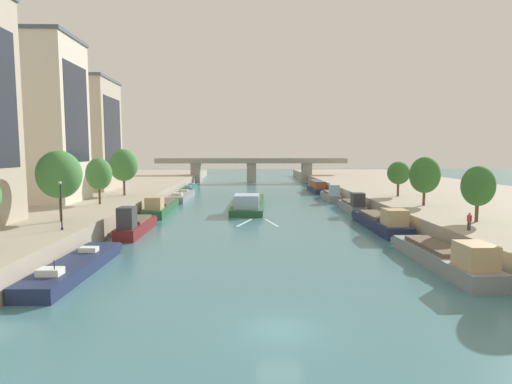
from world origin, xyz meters
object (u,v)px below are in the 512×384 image
at_px(moored_boat_left_far, 161,207).
at_px(tree_right_distant, 425,175).
at_px(tree_left_end_of_row, 99,174).
at_px(moored_boat_left_lone, 181,196).
at_px(moored_boat_right_midway, 381,222).
at_px(tree_right_end_of_row, 399,173).
at_px(moored_boat_right_near, 331,195).
at_px(person_on_quay, 469,220).
at_px(bridge_far, 251,167).
at_px(moored_boat_right_lone, 353,205).
at_px(moored_boat_left_upstream, 135,225).
at_px(moored_boat_right_gap_after, 317,187).
at_px(moored_boat_right_downstream, 444,257).
at_px(lamppost_left_bank, 61,203).
at_px(tree_left_second, 59,175).
at_px(moored_boat_left_gap_after, 75,266).
at_px(moored_boat_left_end, 190,188).
at_px(barge_midriver, 249,203).
at_px(tree_left_nearest, 124,165).
at_px(tree_right_nearest, 478,186).

xyz_separation_m(moored_boat_left_far, tree_right_distant, (36.72, -10.35, 5.46)).
bearing_deg(tree_left_end_of_row, moored_boat_left_far, 49.76).
height_order(moored_boat_left_lone, tree_left_end_of_row, tree_left_end_of_row).
relative_size(moored_boat_right_midway, tree_right_end_of_row, 2.72).
bearing_deg(moored_boat_right_near, person_on_quay, -84.96).
bearing_deg(bridge_far, person_on_quay, -78.28).
bearing_deg(person_on_quay, moored_boat_right_lone, 96.94).
height_order(moored_boat_left_upstream, moored_boat_right_gap_after, moored_boat_left_upstream).
xyz_separation_m(moored_boat_right_downstream, bridge_far, (-14.41, 93.03, 3.69)).
xyz_separation_m(moored_boat_left_far, moored_boat_right_near, (29.66, 15.09, 0.07)).
bearing_deg(lamppost_left_bank, tree_left_second, 114.40).
relative_size(moored_boat_right_downstream, person_on_quay, 9.03).
bearing_deg(moored_boat_left_gap_after, moored_boat_left_end, 89.94).
bearing_deg(barge_midriver, moored_boat_left_gap_after, -110.43).
relative_size(moored_boat_right_downstream, tree_left_nearest, 1.95).
height_order(moored_boat_right_gap_after, tree_left_nearest, tree_left_nearest).
height_order(tree_left_second, tree_left_nearest, tree_left_nearest).
bearing_deg(moored_boat_right_midway, moored_boat_left_lone, 131.77).
relative_size(moored_boat_right_midway, tree_left_nearest, 2.00).
relative_size(moored_boat_left_upstream, moored_boat_right_near, 0.98).
distance_m(moored_boat_right_midway, tree_right_distant, 9.89).
xyz_separation_m(moored_boat_left_end, moored_boat_right_gap_after, (29.97, -3.21, 0.48)).
height_order(barge_midriver, tree_left_second, tree_left_second).
bearing_deg(tree_left_end_of_row, lamppost_left_bank, -80.78).
height_order(moored_boat_right_lone, moored_boat_right_gap_after, moored_boat_right_lone).
xyz_separation_m(moored_boat_left_lone, tree_right_nearest, (36.32, -41.15, 5.38)).
bearing_deg(moored_boat_right_midway, moored_boat_left_gap_after, -149.69).
xyz_separation_m(moored_boat_right_gap_after, person_on_quay, (3.58, -59.07, 2.16)).
bearing_deg(moored_boat_right_midway, tree_left_nearest, 153.75).
height_order(moored_boat_right_lone, tree_right_distant, tree_right_distant).
bearing_deg(moored_boat_left_far, moored_boat_right_near, 26.96).
xyz_separation_m(moored_boat_left_lone, moored_boat_right_midway, (29.31, -32.82, 0.34)).
bearing_deg(moored_boat_right_downstream, tree_right_nearest, 49.02).
xyz_separation_m(barge_midriver, bridge_far, (1.28, 56.51, 3.78)).
xyz_separation_m(moored_boat_left_end, moored_boat_right_near, (29.79, -19.66, 0.36)).
bearing_deg(tree_right_nearest, moored_boat_left_lone, 131.44).
distance_m(moored_boat_left_end, moored_boat_right_gap_after, 30.15).
bearing_deg(moored_boat_right_downstream, moored_boat_left_lone, 120.31).
xyz_separation_m(moored_boat_right_midway, tree_right_nearest, (7.01, -8.33, 5.04)).
relative_size(tree_left_second, tree_right_nearest, 1.27).
distance_m(moored_boat_right_midway, moored_boat_right_near, 29.74).
bearing_deg(tree_right_nearest, tree_right_distant, 89.76).
distance_m(moored_boat_left_lone, tree_right_distant, 46.58).
bearing_deg(moored_boat_right_lone, tree_left_nearest, 175.39).
distance_m(moored_boat_right_downstream, tree_right_distant, 22.99).
xyz_separation_m(moored_boat_left_upstream, moored_boat_right_lone, (29.62, 16.97, -0.06)).
xyz_separation_m(lamppost_left_bank, bridge_far, (18.59, 87.95, -0.18)).
relative_size(tree_right_nearest, tree_right_end_of_row, 1.03).
height_order(moored_boat_left_lone, tree_right_end_of_row, tree_right_end_of_row).
bearing_deg(moored_boat_right_downstream, moored_boat_left_far, 133.03).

